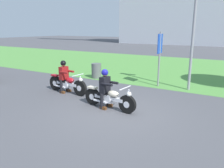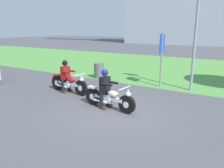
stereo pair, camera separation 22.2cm
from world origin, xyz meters
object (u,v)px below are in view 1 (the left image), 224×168
(motorcycle_lead, at_px, (109,98))
(rider_lead, at_px, (105,86))
(trash_can, at_px, (96,71))
(rider_follow, at_px, (64,74))
(sign_banner, at_px, (160,51))
(streetlight_pole, at_px, (198,17))
(motorcycle_follow, at_px, (67,84))

(motorcycle_lead, relative_size, rider_lead, 1.52)
(trash_can, bearing_deg, rider_follow, -81.64)
(rider_follow, relative_size, sign_banner, 0.54)
(sign_banner, bearing_deg, motorcycle_lead, -96.15)
(rider_follow, distance_m, trash_can, 3.18)
(motorcycle_lead, relative_size, streetlight_pole, 0.42)
(motorcycle_lead, xyz_separation_m, streetlight_pole, (1.98, 3.99, 2.83))
(rider_lead, xyz_separation_m, motorcycle_follow, (-2.43, 0.74, -0.41))
(streetlight_pole, height_order, sign_banner, streetlight_pole)
(motorcycle_follow, bearing_deg, rider_lead, -11.98)
(trash_can, bearing_deg, rider_lead, -51.80)
(rider_lead, xyz_separation_m, sign_banner, (0.59, 3.88, 0.91))
(motorcycle_follow, xyz_separation_m, trash_can, (-0.63, 3.14, 0.01))
(motorcycle_follow, xyz_separation_m, rider_follow, (-0.17, 0.02, 0.42))
(rider_lead, distance_m, motorcycle_follow, 2.57)
(sign_banner, bearing_deg, motorcycle_follow, -133.75)
(motorcycle_lead, distance_m, streetlight_pole, 5.27)
(rider_lead, bearing_deg, motorcycle_follow, 168.02)
(rider_lead, height_order, sign_banner, sign_banner)
(rider_lead, distance_m, sign_banner, 4.03)
(rider_follow, xyz_separation_m, sign_banner, (3.18, 3.13, 0.90))
(motorcycle_lead, height_order, motorcycle_follow, motorcycle_follow)
(trash_can, bearing_deg, streetlight_pole, 1.00)
(rider_follow, relative_size, streetlight_pole, 0.28)
(motorcycle_follow, relative_size, rider_follow, 1.55)
(rider_lead, height_order, streetlight_pole, streetlight_pole)
(streetlight_pole, xyz_separation_m, sign_banner, (-1.56, -0.08, -1.49))
(rider_follow, relative_size, trash_can, 1.70)
(motorcycle_follow, xyz_separation_m, streetlight_pole, (4.57, 3.23, 2.81))
(rider_lead, height_order, motorcycle_follow, rider_lead)
(rider_follow, bearing_deg, motorcycle_follow, -0.79)
(motorcycle_follow, height_order, sign_banner, sign_banner)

